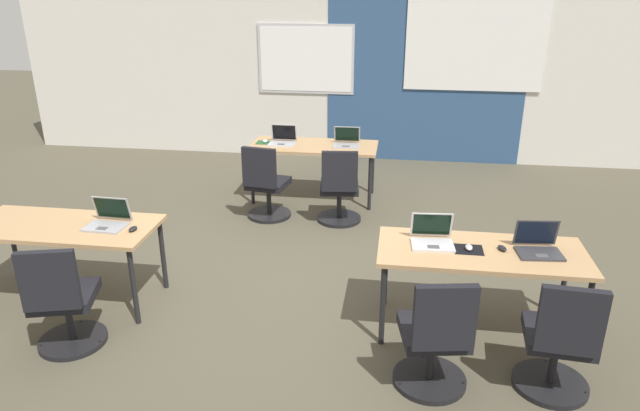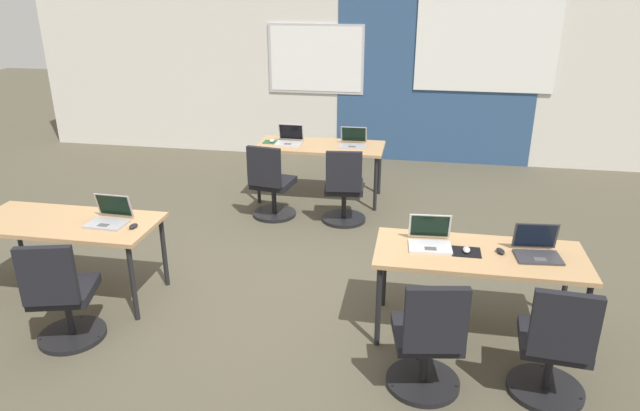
# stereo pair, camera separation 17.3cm
# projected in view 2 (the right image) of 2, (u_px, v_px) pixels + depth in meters

# --- Properties ---
(ground_plane) EXTENTS (24.00, 24.00, 0.00)m
(ground_plane) POSITION_uv_depth(u_px,v_px,m) (280.00, 278.00, 5.50)
(ground_plane) COLOR #4C4738
(back_wall_assembly) EXTENTS (10.00, 0.27, 2.80)m
(back_wall_assembly) POSITION_uv_depth(u_px,v_px,m) (346.00, 67.00, 8.81)
(back_wall_assembly) COLOR silver
(back_wall_assembly) RESTS_ON ground
(desk_near_left) EXTENTS (1.60, 0.70, 0.72)m
(desk_near_left) POSITION_uv_depth(u_px,v_px,m) (66.00, 227.00, 5.00)
(desk_near_left) COLOR tan
(desk_near_left) RESTS_ON ground
(desk_near_right) EXTENTS (1.60, 0.70, 0.72)m
(desk_near_right) POSITION_uv_depth(u_px,v_px,m) (479.00, 260.00, 4.42)
(desk_near_right) COLOR tan
(desk_near_right) RESTS_ON ground
(desk_far_center) EXTENTS (1.60, 0.70, 0.72)m
(desk_far_center) POSITION_uv_depth(u_px,v_px,m) (320.00, 149.00, 7.27)
(desk_far_center) COLOR tan
(desk_far_center) RESTS_ON ground
(laptop_far_right) EXTENTS (0.34, 0.31, 0.23)m
(laptop_far_right) POSITION_uv_depth(u_px,v_px,m) (353.00, 142.00, 7.19)
(laptop_far_right) COLOR #9E9EA3
(laptop_far_right) RESTS_ON desk_far_center
(chair_far_right) EXTENTS (0.52, 0.56, 0.92)m
(chair_far_right) POSITION_uv_depth(u_px,v_px,m) (344.00, 193.00, 6.62)
(chair_far_right) COLOR black
(chair_far_right) RESTS_ON ground
(laptop_far_left) EXTENTS (0.33, 0.29, 0.23)m
(laptop_far_left) POSITION_uv_depth(u_px,v_px,m) (290.00, 139.00, 7.30)
(laptop_far_left) COLOR #B7B7BC
(laptop_far_left) RESTS_ON desk_far_center
(mousepad_far_left) EXTENTS (0.22, 0.19, 0.00)m
(mousepad_far_left) POSITION_uv_depth(u_px,v_px,m) (272.00, 142.00, 7.37)
(mousepad_far_left) COLOR #23512D
(mousepad_far_left) RESTS_ON desk_far_center
(mouse_far_left) EXTENTS (0.07, 0.11, 0.03)m
(mouse_far_left) POSITION_uv_depth(u_px,v_px,m) (272.00, 141.00, 7.36)
(mouse_far_left) COLOR silver
(mouse_far_left) RESTS_ON mousepad_far_left
(chair_far_left) EXTENTS (0.52, 0.57, 0.92)m
(chair_far_left) POSITION_uv_depth(u_px,v_px,m) (271.00, 188.00, 6.77)
(chair_far_left) COLOR black
(chair_far_left) RESTS_ON ground
(laptop_near_right_end) EXTENTS (0.36, 0.31, 0.23)m
(laptop_near_right_end) POSITION_uv_depth(u_px,v_px,m) (537.00, 250.00, 4.33)
(laptop_near_right_end) COLOR #333338
(laptop_near_right_end) RESTS_ON desk_near_right
(mouse_near_right_end) EXTENTS (0.08, 0.11, 0.03)m
(mouse_near_right_end) POSITION_uv_depth(u_px,v_px,m) (500.00, 251.00, 4.39)
(mouse_near_right_end) COLOR black
(mouse_near_right_end) RESTS_ON desk_near_right
(chair_near_right_end) EXTENTS (0.52, 0.56, 0.92)m
(chair_near_right_end) POSITION_uv_depth(u_px,v_px,m) (554.00, 352.00, 3.79)
(chair_near_right_end) COLOR black
(chair_near_right_end) RESTS_ON ground
(laptop_near_left_inner) EXTENTS (0.34, 0.30, 0.23)m
(laptop_near_left_inner) POSITION_uv_depth(u_px,v_px,m) (109.00, 217.00, 4.92)
(laptop_near_left_inner) COLOR #9E9EA3
(laptop_near_left_inner) RESTS_ON desk_near_left
(mouse_near_left_inner) EXTENTS (0.07, 0.10, 0.03)m
(mouse_near_left_inner) POSITION_uv_depth(u_px,v_px,m) (133.00, 226.00, 4.83)
(mouse_near_left_inner) COLOR black
(mouse_near_left_inner) RESTS_ON desk_near_left
(chair_near_left_inner) EXTENTS (0.54, 0.59, 0.92)m
(chair_near_left_inner) POSITION_uv_depth(u_px,v_px,m) (63.00, 301.00, 4.40)
(chair_near_left_inner) COLOR black
(chair_near_left_inner) RESTS_ON ground
(laptop_near_right_inner) EXTENTS (0.35, 0.31, 0.23)m
(laptop_near_right_inner) POSITION_uv_depth(u_px,v_px,m) (430.00, 239.00, 4.50)
(laptop_near_right_inner) COLOR silver
(laptop_near_right_inner) RESTS_ON desk_near_right
(mousepad_near_right_inner) EXTENTS (0.22, 0.19, 0.00)m
(mousepad_near_right_inner) POSITION_uv_depth(u_px,v_px,m) (466.00, 252.00, 4.41)
(mousepad_near_right_inner) COLOR black
(mousepad_near_right_inner) RESTS_ON desk_near_right
(mouse_near_right_inner) EXTENTS (0.06, 0.10, 0.03)m
(mouse_near_right_inner) POSITION_uv_depth(u_px,v_px,m) (466.00, 250.00, 4.40)
(mouse_near_right_inner) COLOR #B2B2B7
(mouse_near_right_inner) RESTS_ON mousepad_near_right_inner
(chair_near_right_inner) EXTENTS (0.52, 0.57, 0.92)m
(chair_near_right_inner) POSITION_uv_depth(u_px,v_px,m) (428.00, 345.00, 3.86)
(chair_near_right_inner) COLOR black
(chair_near_right_inner) RESTS_ON ground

